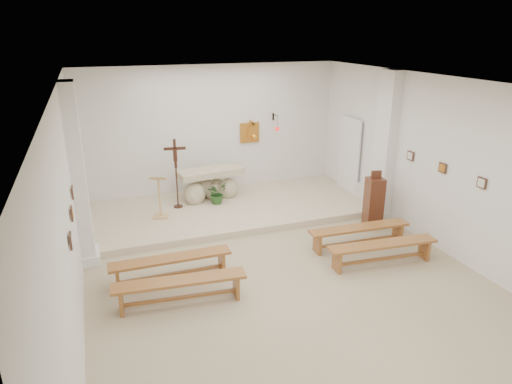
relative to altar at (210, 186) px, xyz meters
name	(u,v)px	position (x,y,z in m)	size (l,w,h in m)	color
ground	(286,279)	(0.31, -4.24, -0.48)	(7.00, 10.00, 0.00)	tan
wall_left	(70,217)	(-3.18, -4.24, 1.27)	(0.02, 10.00, 3.50)	silver
wall_right	(451,169)	(3.80, -4.24, 1.27)	(0.02, 10.00, 3.50)	silver
wall_back	(212,132)	(0.31, 0.75, 1.27)	(7.00, 0.02, 3.50)	silver
ceiling	(291,86)	(0.31, -4.24, 3.01)	(7.00, 10.00, 0.02)	silver
sanctuary_platform	(230,209)	(0.31, -0.74, -0.41)	(6.98, 3.00, 0.15)	beige
pilaster_left	(78,177)	(-3.06, -2.24, 1.27)	(0.26, 0.55, 3.50)	white
pilaster_right	(385,146)	(3.68, -2.24, 1.27)	(0.26, 0.55, 3.50)	white
gold_wall_relief	(250,133)	(1.36, 0.72, 1.17)	(0.55, 0.04, 0.55)	gold
sanctuary_lamp	(277,127)	(2.06, 0.47, 1.33)	(0.11, 0.36, 0.44)	black
station_frame_left_front	(71,241)	(-3.16, -5.04, 1.24)	(0.03, 0.20, 0.20)	#452A1E
station_frame_left_mid	(72,213)	(-3.16, -4.04, 1.24)	(0.03, 0.20, 0.20)	#452A1E
station_frame_left_rear	(72,192)	(-3.16, -3.04, 1.24)	(0.03, 0.20, 0.20)	#452A1E
station_frame_right_front	(482,183)	(3.78, -5.04, 1.24)	(0.03, 0.20, 0.20)	#452A1E
station_frame_right_mid	(443,168)	(3.78, -4.04, 1.24)	(0.03, 0.20, 0.20)	#452A1E
station_frame_right_rear	(410,156)	(3.78, -3.04, 1.24)	(0.03, 0.20, 0.20)	#452A1E
radiator_left	(85,235)	(-3.12, -1.54, -0.21)	(0.10, 0.85, 0.52)	silver
radiator_right	(365,196)	(3.74, -1.54, -0.21)	(0.10, 0.85, 0.52)	silver
altar	(210,186)	(0.00, 0.00, 0.00)	(1.75, 0.88, 0.87)	beige
lectern	(159,196)	(-1.42, -0.85, 0.19)	(0.45, 0.41, 1.06)	tan
crucifix_stand	(176,169)	(-0.91, -0.34, 0.67)	(0.52, 0.23, 1.73)	#391C12
potted_plant	(217,193)	(0.08, -0.41, -0.06)	(0.50, 0.43, 0.55)	#265220
donation_pedestal	(374,202)	(3.15, -2.75, 0.12)	(0.42, 0.42, 1.36)	#512A17
bench_left_front	(171,263)	(-1.66, -3.54, -0.14)	(2.19, 0.36, 0.46)	brown
bench_right_front	(359,232)	(2.28, -3.54, -0.14)	(2.21, 0.47, 0.46)	brown
bench_left_second	(180,286)	(-1.66, -4.37, -0.14)	(2.22, 0.56, 0.46)	brown
bench_right_second	(382,248)	(2.28, -4.37, -0.14)	(2.21, 0.53, 0.46)	brown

